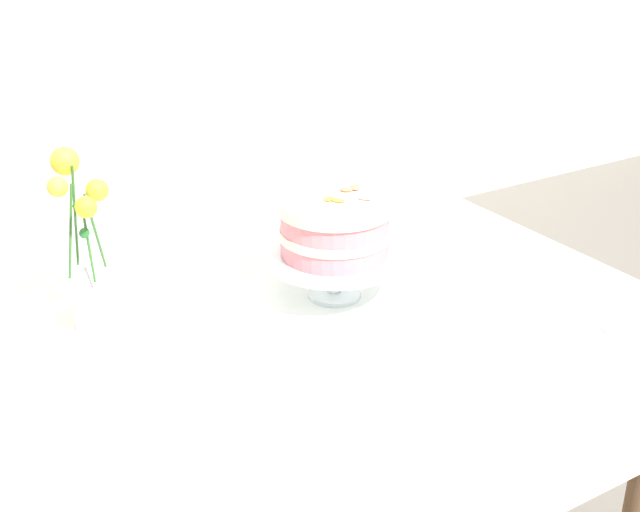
{
  "coord_description": "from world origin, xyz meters",
  "views": [
    {
      "loc": [
        -0.77,
        -1.29,
        1.56
      ],
      "look_at": [
        0.04,
        0.01,
        0.86
      ],
      "focal_mm": 47.91,
      "sensor_mm": 36.0,
      "label": 1
    }
  ],
  "objects_px": {
    "flower_vase": "(87,263)",
    "layer_cake": "(335,227)",
    "dining_table": "(314,360)",
    "cake_stand": "(334,261)"
  },
  "relations": [
    {
      "from": "dining_table",
      "to": "flower_vase",
      "type": "xyz_separation_m",
      "value": [
        -0.38,
        0.21,
        0.23
      ]
    },
    {
      "from": "dining_table",
      "to": "layer_cake",
      "type": "relative_size",
      "value": 6.08
    },
    {
      "from": "cake_stand",
      "to": "flower_vase",
      "type": "bearing_deg",
      "value": 163.12
    },
    {
      "from": "dining_table",
      "to": "flower_vase",
      "type": "bearing_deg",
      "value": 151.06
    },
    {
      "from": "cake_stand",
      "to": "flower_vase",
      "type": "xyz_separation_m",
      "value": [
        -0.47,
        0.14,
        0.05
      ]
    },
    {
      "from": "dining_table",
      "to": "flower_vase",
      "type": "distance_m",
      "value": 0.48
    },
    {
      "from": "cake_stand",
      "to": "flower_vase",
      "type": "distance_m",
      "value": 0.49
    },
    {
      "from": "dining_table",
      "to": "flower_vase",
      "type": "relative_size",
      "value": 3.96
    },
    {
      "from": "flower_vase",
      "to": "layer_cake",
      "type": "bearing_deg",
      "value": -16.87
    },
    {
      "from": "dining_table",
      "to": "cake_stand",
      "type": "xyz_separation_m",
      "value": [
        0.09,
        0.07,
        0.17
      ]
    }
  ]
}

